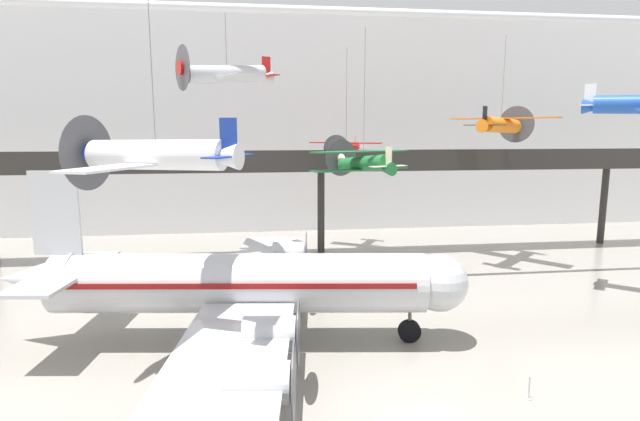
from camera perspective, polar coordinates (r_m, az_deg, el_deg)
hangar_back_wall at (r=60.61m, az=-1.41°, el=9.92°), size 140.00×3.00×25.53m
mezzanine_walkway at (r=47.59m, az=0.27°, el=4.99°), size 110.00×3.20×10.19m
ceiling_truss_beam at (r=38.58m, az=2.39°, el=21.81°), size 120.00×0.60×0.60m
airliner_silver_main at (r=28.75m, az=-9.36°, el=-8.27°), size 26.39×30.20×9.86m
suspended_plane_red_highwing at (r=50.39m, az=3.00°, el=7.28°), size 6.93×6.25×11.01m
suspended_plane_silver_racer at (r=37.48m, az=-10.59°, el=15.06°), size 7.38×8.40×5.50m
suspended_plane_green_biplane at (r=40.62m, az=4.97°, el=5.43°), size 8.66×7.54×11.83m
suspended_plane_white_twin at (r=23.21m, az=-18.19°, el=5.99°), size 8.25×9.51×10.71m
suspended_plane_orange_highwing at (r=47.18m, az=19.97°, el=9.22°), size 7.90×8.14×9.20m
stanchion_barrier at (r=25.83m, az=22.76°, el=-18.57°), size 0.36×0.36×1.08m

